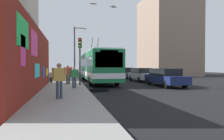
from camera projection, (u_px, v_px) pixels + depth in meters
ground_plane at (84, 86)px, 16.99m from camera, size 80.00×80.00×0.00m
sidewalk_slab at (65, 86)px, 16.62m from camera, size 48.00×3.20×0.15m
graffiti_wall at (36, 61)px, 12.29m from camera, size 14.04×0.32×4.27m
building_far_left at (7, 33)px, 25.60m from camera, size 9.03×6.81×12.41m
building_far_right at (168, 37)px, 36.15m from camera, size 9.83×8.54×14.61m
city_bus at (97, 66)px, 21.22m from camera, size 12.59×2.68×5.06m
parked_car_navy at (165, 77)px, 16.98m from camera, size 4.90×1.88×1.58m
parked_car_silver at (141, 74)px, 22.43m from camera, size 4.46×1.81×1.58m
parked_car_dark_gray at (125, 73)px, 28.51m from camera, size 4.15×1.84×1.58m
pedestrian_midblock at (68, 73)px, 17.45m from camera, size 0.24×0.77×1.77m
pedestrian_near_wall at (59, 78)px, 9.62m from camera, size 0.24×0.78×1.78m
pedestrian_at_curb at (74, 76)px, 14.35m from camera, size 0.22×0.65×1.59m
traffic_light at (80, 53)px, 16.44m from camera, size 0.49×0.28×4.06m
street_lamp at (76, 49)px, 25.34m from camera, size 0.44×1.68×6.81m
curbside_puddle at (96, 91)px, 13.93m from camera, size 2.00×2.00×0.00m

